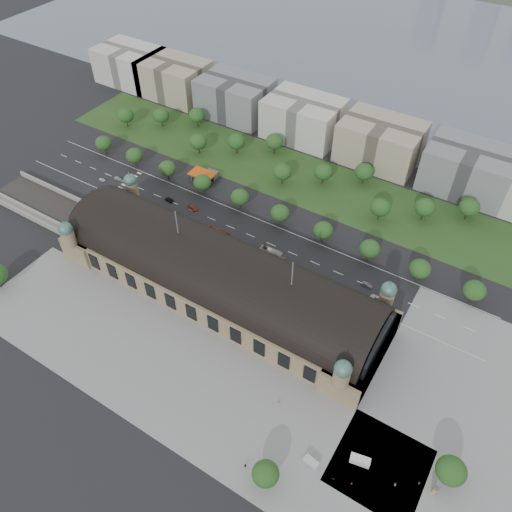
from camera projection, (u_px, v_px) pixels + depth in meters
The scene contains 65 objects.
ground at pixel (220, 291), 222.22m from camera, with size 900.00×900.00×0.00m, color black.
station at pixel (219, 276), 214.93m from camera, with size 150.00×48.40×44.30m.
track_cutting at pixel (45, 209), 261.41m from camera, with size 70.00×24.00×3.10m.
plaza_south at pixel (176, 375), 192.21m from camera, with size 190.00×48.00×0.12m, color gray.
plaza_east at pixel (449, 403), 183.83m from camera, with size 56.00×100.00×0.12m, color gray.
road_slab at pixel (231, 227), 252.38m from camera, with size 260.00×26.00×0.10m, color black.
grass_belt at pixel (292, 175), 283.38m from camera, with size 300.00×45.00×0.10m, color #29481C.
petrol_station at pixel (207, 174), 279.23m from camera, with size 14.00×13.00×5.05m.
lake at pixel (432, 52), 400.26m from camera, with size 700.00×320.00×0.08m, color slate.
office_0 at pixel (131, 65), 356.54m from camera, with size 45.00×32.00×24.00m, color beige.
office_1 at pixel (174, 79), 341.63m from camera, with size 45.00×32.00×24.00m, color tan.
office_2 at pixel (235, 97), 322.99m from camera, with size 45.00×32.00×24.00m, color gray.
office_3 at pixel (303, 118), 304.35m from camera, with size 45.00×32.00×24.00m, color beige.
office_4 at pixel (380, 142), 285.71m from camera, with size 45.00×32.00×24.00m, color tan.
office_5 at pixel (468, 169), 267.07m from camera, with size 45.00×32.00×24.00m, color gray.
tree_row_0 at pixel (104, 143), 293.35m from camera, with size 9.60×9.60×11.52m.
tree_row_1 at pixel (134, 155), 284.40m from camera, with size 9.60×9.60×11.52m.
tree_row_2 at pixel (167, 168), 275.46m from camera, with size 9.60×9.60×11.52m.
tree_row_3 at pixel (202, 182), 266.51m from camera, with size 9.60×9.60×11.52m.
tree_row_4 at pixel (240, 197), 257.56m from camera, with size 9.60×9.60×11.52m.
tree_row_5 at pixel (280, 213), 248.62m from camera, with size 9.60×9.60×11.52m.
tree_row_6 at pixel (323, 230), 239.67m from camera, with size 9.60×9.60×11.52m.
tree_row_7 at pixel (370, 249), 230.72m from camera, with size 9.60×9.60×11.52m.
tree_row_8 at pixel (420, 269), 221.78m from camera, with size 9.60×9.60×11.52m.
tree_row_9 at pixel (475, 290), 212.83m from camera, with size 9.60×9.60×11.52m.
tree_belt_0 at pixel (126, 115), 314.56m from camera, with size 10.40×10.40×12.48m.
tree_belt_1 at pixel (161, 115), 314.65m from camera, with size 10.40×10.40×12.48m.
tree_belt_2 at pixel (197, 115), 314.73m from camera, with size 10.40×10.40×12.48m.
tree_belt_3 at pixel (198, 142), 293.31m from camera, with size 10.40×10.40×12.48m.
tree_belt_4 at pixel (236, 142), 293.40m from camera, with size 10.40×10.40×12.48m.
tree_belt_5 at pixel (274, 141), 293.48m from camera, with size 10.40×10.40×12.48m.
tree_belt_6 at pixel (282, 172), 272.06m from camera, with size 10.40×10.40×12.48m.
tree_belt_7 at pixel (323, 172), 272.15m from camera, with size 10.40×10.40×12.48m.
tree_belt_8 at pixel (364, 172), 272.24m from camera, with size 10.40×10.40×12.48m.
tree_belt_9 at pixel (380, 207), 250.81m from camera, with size 10.40×10.40×12.48m.
tree_belt_10 at pixel (425, 207), 250.90m from camera, with size 10.40×10.40×12.48m.
tree_belt_11 at pixel (469, 207), 250.99m from camera, with size 10.40×10.40×12.48m.
tree_plaza_ne at pixel (451, 471), 159.22m from camera, with size 10.00×10.00×11.69m.
tree_plaza_s at pixel (266, 474), 159.18m from camera, with size 9.00×9.00×10.64m.
traffic_car_0 at pixel (102, 180), 279.31m from camera, with size 1.71×4.26×1.45m, color silver.
traffic_car_1 at pixel (118, 179), 279.97m from camera, with size 1.56×4.47×1.47m, color gray.
traffic_car_2 at pixel (169, 200), 266.71m from camera, with size 2.57×5.57×1.55m, color black.
traffic_car_3 at pixel (193, 208), 261.54m from camera, with size 2.29×5.64×1.64m, color maroon.
traffic_car_4 at pixel (246, 244), 242.53m from camera, with size 1.51×3.75×1.28m, color #1C224E.
traffic_car_5 at pixel (367, 285), 223.77m from camera, with size 1.72×4.94×1.63m, color slate.
traffic_car_6 at pixel (377, 298), 218.47m from camera, with size 2.65×5.74×1.59m, color silver.
parked_car_0 at pixel (123, 206), 262.98m from camera, with size 1.74×4.99×1.64m, color black.
parked_car_1 at pixel (124, 207), 262.63m from camera, with size 2.44×5.29×1.47m, color maroon.
parked_car_2 at pixel (160, 223), 253.56m from camera, with size 2.01×4.94×1.43m, color #1B234C.
parked_car_3 at pixel (164, 218), 256.18m from camera, with size 1.76×4.37×1.49m, color #55575D.
parked_car_4 at pixel (170, 221), 254.63m from camera, with size 1.51×4.32×1.42m, color white.
parked_car_5 at pixel (185, 234), 247.47m from camera, with size 2.59×5.62×1.56m, color #9C9FA5.
parked_car_6 at pixel (180, 232), 248.90m from camera, with size 1.91×4.69×1.36m, color black.
bus_west at pixel (218, 233), 246.35m from camera, with size 3.12×13.31×3.71m, color #B32B1C.
bus_mid at pixel (249, 251), 237.80m from camera, with size 2.81×12.02×3.35m, color white.
bus_east at pixel (272, 253), 236.66m from camera, with size 3.08×13.16×3.67m, color beige.
van_east at pixel (359, 460), 167.64m from camera, with size 7.14×4.03×2.91m.
van_south at pixel (311, 461), 167.66m from camera, with size 5.64×3.00×2.32m.
advertising_column at pixel (435, 490), 160.38m from camera, with size 1.93×1.93×3.66m.
pedestrian_0 at pixel (279, 402), 183.29m from camera, with size 0.77×0.44×1.58m, color gray.
pedestrian_1 at pixel (352, 484), 162.66m from camera, with size 0.67×0.44×1.85m, color gray.
pedestrian_2 at pixel (419, 483), 162.91m from camera, with size 0.85×0.49×1.75m, color gray.
pedestrian_3 at pixel (333, 479), 163.82m from camera, with size 1.03×0.49×1.76m, color gray.
pedestrian_4 at pixel (245, 466), 166.85m from camera, with size 1.11×0.48×1.72m, color gray.
pedestrian_5 at pixel (395, 484), 162.58m from camera, with size 0.91×0.52×1.87m, color gray.
Camera 1 is at (90.57, -114.79, 168.84)m, focal length 35.00 mm.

